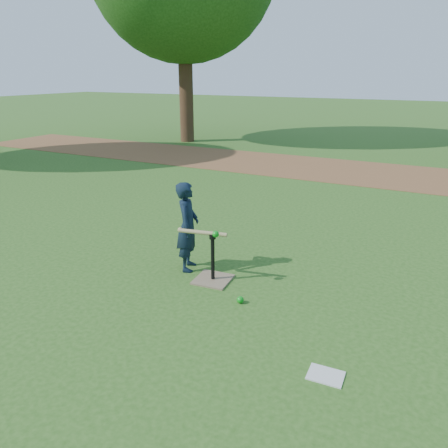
% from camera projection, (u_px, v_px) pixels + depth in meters
% --- Properties ---
extents(ground, '(80.00, 80.00, 0.00)m').
position_uv_depth(ground, '(171.00, 286.00, 5.29)').
color(ground, '#285116').
rests_on(ground, ground).
extents(dirt_strip, '(24.00, 3.00, 0.01)m').
position_uv_depth(dirt_strip, '(330.00, 169.00, 11.57)').
color(dirt_strip, brown).
rests_on(dirt_strip, ground).
extents(child, '(0.42, 0.50, 1.17)m').
position_uv_depth(child, '(188.00, 227.00, 5.58)').
color(child, black).
rests_on(child, ground).
extents(wiffle_ball_ground, '(0.08, 0.08, 0.08)m').
position_uv_depth(wiffle_ball_ground, '(240.00, 300.00, 4.89)').
color(wiffle_ball_ground, '#0C8D17').
rests_on(wiffle_ball_ground, ground).
extents(clipboard, '(0.31, 0.24, 0.01)m').
position_uv_depth(clipboard, '(326.00, 375.00, 3.72)').
color(clipboard, silver).
rests_on(clipboard, ground).
extents(batting_tee, '(0.47, 0.47, 0.61)m').
position_uv_depth(batting_tee, '(213.00, 272.00, 5.40)').
color(batting_tee, '#7D684F').
rests_on(batting_tee, ground).
extents(swing_action, '(0.63, 0.19, 0.11)m').
position_uv_depth(swing_action, '(203.00, 233.00, 5.24)').
color(swing_action, tan).
rests_on(swing_action, ground).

